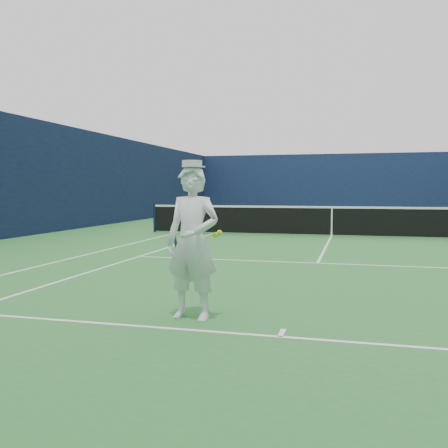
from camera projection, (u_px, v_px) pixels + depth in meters
name	position (u px, v px, depth m)	size (l,w,h in m)	color
ground	(332.00, 236.00, 16.77)	(80.00, 80.00, 0.00)	#296D2E
court_markings	(332.00, 236.00, 16.77)	(11.03, 23.83, 0.01)	white
windscreen_fence	(332.00, 176.00, 16.64)	(20.12, 36.12, 4.00)	#101B3D
tennis_net	(332.00, 220.00, 16.74)	(12.88, 0.09, 1.07)	#141E4C
tennis_player	(192.00, 242.00, 6.02)	(0.77, 0.57, 1.92)	white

